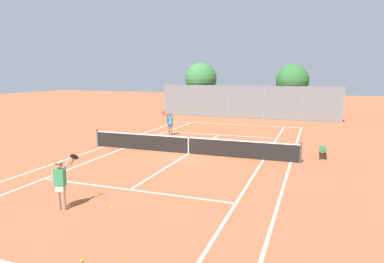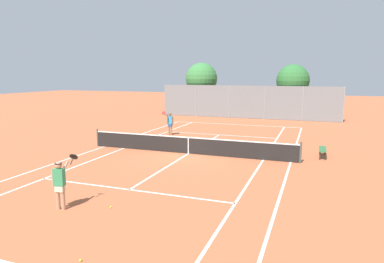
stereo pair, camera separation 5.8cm
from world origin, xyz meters
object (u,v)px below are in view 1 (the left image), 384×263
at_px(loose_tennis_ball_3, 174,128).
at_px(tree_behind_right, 293,81).
at_px(tennis_net, 188,145).
at_px(loose_tennis_ball_4, 82,260).
at_px(loose_tennis_ball_1, 154,139).
at_px(player_near_side, 60,182).
at_px(player_far_left, 170,122).
at_px(tree_behind_left, 200,80).
at_px(courtside_bench, 323,150).
at_px(loose_tennis_ball_0, 112,207).
at_px(loose_tennis_ball_5, 206,129).
at_px(loose_tennis_ball_2, 186,126).

distance_m(loose_tennis_ball_3, tree_behind_right, 13.85).
xyz_separation_m(tennis_net, loose_tennis_ball_4, (1.53, -11.27, -0.48)).
bearing_deg(loose_tennis_ball_1, tree_behind_right, 62.75).
relative_size(loose_tennis_ball_1, tree_behind_right, 0.01).
distance_m(player_near_side, tree_behind_right, 27.78).
bearing_deg(player_far_left, loose_tennis_ball_4, -73.43).
height_order(loose_tennis_ball_4, tree_behind_left, tree_behind_left).
relative_size(loose_tennis_ball_1, courtside_bench, 0.04).
xyz_separation_m(loose_tennis_ball_0, courtside_bench, (6.64, 9.91, 0.38)).
height_order(loose_tennis_ball_0, loose_tennis_ball_1, same).
height_order(loose_tennis_ball_3, loose_tennis_ball_5, same).
height_order(loose_tennis_ball_0, loose_tennis_ball_5, same).
relative_size(loose_tennis_ball_0, loose_tennis_ball_1, 1.00).
relative_size(loose_tennis_ball_5, tree_behind_right, 0.01).
xyz_separation_m(loose_tennis_ball_0, tree_behind_left, (-5.89, 26.80, 3.72)).
xyz_separation_m(loose_tennis_ball_4, tree_behind_left, (-7.07, 29.86, 3.72)).
distance_m(loose_tennis_ball_0, loose_tennis_ball_3, 16.82).
xyz_separation_m(loose_tennis_ball_2, tree_behind_right, (8.04, 8.70, 3.63)).
bearing_deg(player_near_side, tennis_net, 82.90).
xyz_separation_m(tennis_net, loose_tennis_ball_1, (-3.59, 3.00, -0.48)).
bearing_deg(loose_tennis_ball_1, tree_behind_left, 97.13).
relative_size(loose_tennis_ball_1, tree_behind_left, 0.01).
bearing_deg(player_far_left, loose_tennis_ball_0, -74.47).
distance_m(loose_tennis_ball_4, loose_tennis_ball_5, 20.12).
bearing_deg(tennis_net, loose_tennis_ball_5, 101.13).
xyz_separation_m(loose_tennis_ball_4, courtside_bench, (5.47, 12.97, 0.38)).
xyz_separation_m(tennis_net, player_far_left, (-3.35, 5.12, 0.42)).
distance_m(player_near_side, loose_tennis_ball_2, 18.64).
distance_m(player_near_side, loose_tennis_ball_5, 17.48).
height_order(player_near_side, loose_tennis_ball_4, player_near_side).
height_order(player_near_side, loose_tennis_ball_2, player_near_side).
relative_size(loose_tennis_ball_5, courtside_bench, 0.04).
bearing_deg(tree_behind_right, player_near_side, -101.21).
bearing_deg(courtside_bench, loose_tennis_ball_3, 150.89).
xyz_separation_m(loose_tennis_ball_1, loose_tennis_ball_2, (-0.18, 6.57, 0.00)).
relative_size(loose_tennis_ball_2, tree_behind_left, 0.01).
height_order(tennis_net, player_far_left, player_far_left).
bearing_deg(loose_tennis_ball_1, player_far_left, 83.47).
xyz_separation_m(courtside_bench, tree_behind_right, (-2.72, 16.56, 3.25)).
bearing_deg(tennis_net, loose_tennis_ball_3, 118.12).
distance_m(courtside_bench, tree_behind_right, 17.10).
relative_size(player_far_left, loose_tennis_ball_3, 26.88).
relative_size(player_far_left, loose_tennis_ball_4, 26.88).
relative_size(tennis_net, loose_tennis_ball_5, 181.82).
xyz_separation_m(player_near_side, tree_behind_left, (-4.44, 27.45, 2.83)).
bearing_deg(loose_tennis_ball_0, tennis_net, 92.46).
height_order(loose_tennis_ball_2, tree_behind_right, tree_behind_right).
xyz_separation_m(loose_tennis_ball_4, tree_behind_right, (2.75, 29.53, 3.63)).
relative_size(loose_tennis_ball_3, tree_behind_right, 0.01).
bearing_deg(tree_behind_left, tree_behind_right, -1.92).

